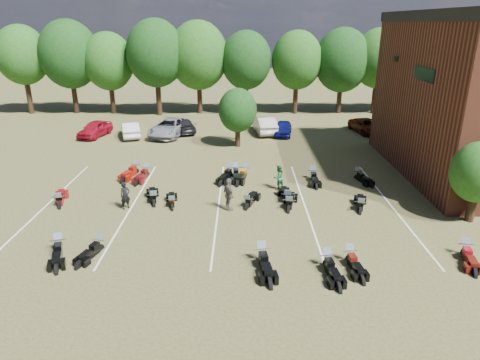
{
  "coord_description": "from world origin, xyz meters",
  "views": [
    {
      "loc": [
        -1.68,
        -19.72,
        10.03
      ],
      "look_at": [
        -1.76,
        4.0,
        1.2
      ],
      "focal_mm": 32.0,
      "sensor_mm": 36.0,
      "label": 1
    }
  ],
  "objects_px": {
    "car_4": "(283,128)",
    "person_grey": "(229,194)",
    "car_0": "(95,129)",
    "person_green": "(278,177)",
    "motorcycle_7": "(60,207)",
    "person_black": "(125,196)",
    "motorcycle_3": "(262,262)",
    "motorcycle_0": "(60,252)",
    "motorcycle_14": "(147,176)"
  },
  "relations": [
    {
      "from": "car_4",
      "to": "person_grey",
      "type": "relative_size",
      "value": 2.03
    },
    {
      "from": "person_grey",
      "to": "motorcycle_0",
      "type": "bearing_deg",
      "value": 93.93
    },
    {
      "from": "person_black",
      "to": "motorcycle_3",
      "type": "xyz_separation_m",
      "value": [
        7.46,
        -5.8,
        -0.79
      ]
    },
    {
      "from": "motorcycle_3",
      "to": "motorcycle_14",
      "type": "xyz_separation_m",
      "value": [
        -7.42,
        11.16,
        0.0
      ]
    },
    {
      "from": "person_green",
      "to": "motorcycle_7",
      "type": "bearing_deg",
      "value": -23.95
    },
    {
      "from": "person_grey",
      "to": "motorcycle_7",
      "type": "relative_size",
      "value": 0.79
    },
    {
      "from": "motorcycle_0",
      "to": "motorcycle_7",
      "type": "distance_m",
      "value": 5.48
    },
    {
      "from": "person_green",
      "to": "person_grey",
      "type": "bearing_deg",
      "value": 9.82
    },
    {
      "from": "motorcycle_7",
      "to": "motorcycle_0",
      "type": "bearing_deg",
      "value": 95.23
    },
    {
      "from": "motorcycle_14",
      "to": "motorcycle_0",
      "type": "bearing_deg",
      "value": -89.79
    },
    {
      "from": "car_4",
      "to": "motorcycle_14",
      "type": "xyz_separation_m",
      "value": [
        -10.4,
        -11.42,
        -0.65
      ]
    },
    {
      "from": "person_grey",
      "to": "motorcycle_14",
      "type": "distance_m",
      "value": 8.09
    },
    {
      "from": "motorcycle_0",
      "to": "person_grey",
      "type": "bearing_deg",
      "value": 14.05
    },
    {
      "from": "motorcycle_7",
      "to": "motorcycle_14",
      "type": "relative_size",
      "value": 1.02
    },
    {
      "from": "car_4",
      "to": "person_green",
      "type": "relative_size",
      "value": 2.37
    },
    {
      "from": "person_grey",
      "to": "motorcycle_14",
      "type": "relative_size",
      "value": 0.8
    },
    {
      "from": "person_green",
      "to": "motorcycle_14",
      "type": "relative_size",
      "value": 0.69
    },
    {
      "from": "motorcycle_14",
      "to": "motorcycle_3",
      "type": "bearing_deg",
      "value": -45.89
    },
    {
      "from": "car_0",
      "to": "motorcycle_14",
      "type": "bearing_deg",
      "value": -44.4
    },
    {
      "from": "car_4",
      "to": "motorcycle_7",
      "type": "relative_size",
      "value": 1.59
    },
    {
      "from": "motorcycle_0",
      "to": "motorcycle_3",
      "type": "distance_m",
      "value": 9.33
    },
    {
      "from": "person_grey",
      "to": "motorcycle_7",
      "type": "height_order",
      "value": "person_grey"
    },
    {
      "from": "motorcycle_7",
      "to": "motorcycle_14",
      "type": "height_order",
      "value": "motorcycle_7"
    },
    {
      "from": "person_black",
      "to": "motorcycle_3",
      "type": "relative_size",
      "value": 0.63
    },
    {
      "from": "car_0",
      "to": "person_green",
      "type": "xyz_separation_m",
      "value": [
        15.84,
        -13.21,
        0.09
      ]
    },
    {
      "from": "person_green",
      "to": "motorcycle_14",
      "type": "xyz_separation_m",
      "value": [
        -8.85,
        2.36,
        -0.81
      ]
    },
    {
      "from": "car_4",
      "to": "person_grey",
      "type": "distance_m",
      "value": 17.58
    },
    {
      "from": "car_0",
      "to": "person_grey",
      "type": "distance_m",
      "value": 20.81
    },
    {
      "from": "person_grey",
      "to": "motorcycle_3",
      "type": "bearing_deg",
      "value": 168.03
    },
    {
      "from": "person_black",
      "to": "person_grey",
      "type": "height_order",
      "value": "person_grey"
    },
    {
      "from": "car_0",
      "to": "motorcycle_14",
      "type": "height_order",
      "value": "car_0"
    },
    {
      "from": "motorcycle_0",
      "to": "motorcycle_3",
      "type": "relative_size",
      "value": 0.94
    },
    {
      "from": "car_0",
      "to": "motorcycle_3",
      "type": "distance_m",
      "value": 26.32
    },
    {
      "from": "car_0",
      "to": "motorcycle_3",
      "type": "bearing_deg",
      "value": -43.98
    },
    {
      "from": "car_4",
      "to": "motorcycle_3",
      "type": "xyz_separation_m",
      "value": [
        -2.98,
        -22.58,
        -0.65
      ]
    },
    {
      "from": "person_black",
      "to": "motorcycle_14",
      "type": "distance_m",
      "value": 5.43
    },
    {
      "from": "person_grey",
      "to": "car_4",
      "type": "bearing_deg",
      "value": -43.02
    },
    {
      "from": "person_green",
      "to": "motorcycle_3",
      "type": "distance_m",
      "value": 8.95
    },
    {
      "from": "person_grey",
      "to": "motorcycle_7",
      "type": "xyz_separation_m",
      "value": [
        -9.72,
        0.32,
        -0.95
      ]
    },
    {
      "from": "car_0",
      "to": "motorcycle_3",
      "type": "xyz_separation_m",
      "value": [
        14.41,
        -22.01,
        -0.72
      ]
    },
    {
      "from": "person_green",
      "to": "motorcycle_7",
      "type": "height_order",
      "value": "person_green"
    },
    {
      "from": "person_black",
      "to": "person_green",
      "type": "height_order",
      "value": "person_green"
    },
    {
      "from": "motorcycle_0",
      "to": "motorcycle_14",
      "type": "distance_m",
      "value": 10.49
    },
    {
      "from": "motorcycle_0",
      "to": "motorcycle_14",
      "type": "height_order",
      "value": "motorcycle_0"
    },
    {
      "from": "person_black",
      "to": "motorcycle_0",
      "type": "bearing_deg",
      "value": -148.92
    },
    {
      "from": "person_black",
      "to": "motorcycle_7",
      "type": "bearing_deg",
      "value": 139.24
    },
    {
      "from": "car_0",
      "to": "person_grey",
      "type": "relative_size",
      "value": 2.24
    },
    {
      "from": "person_black",
      "to": "motorcycle_14",
      "type": "relative_size",
      "value": 0.67
    },
    {
      "from": "person_green",
      "to": "motorcycle_0",
      "type": "height_order",
      "value": "person_green"
    },
    {
      "from": "car_4",
      "to": "motorcycle_3",
      "type": "distance_m",
      "value": 22.79
    }
  ]
}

